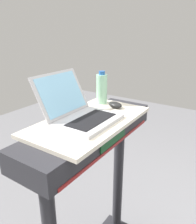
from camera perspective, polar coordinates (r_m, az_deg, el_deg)
name	(u,v)px	position (r m, az deg, el deg)	size (l,w,h in m)	color
desk_board	(90,121)	(1.19, -2.01, -2.25)	(0.69, 0.38, 0.02)	beige
laptop	(80,111)	(1.16, -4.69, 0.19)	(0.33, 0.35, 0.23)	#B7B7BC
computer_mouse	(115,105)	(1.36, 4.34, 1.86)	(0.06, 0.10, 0.03)	black
water_bottle	(102,89)	(1.42, 0.96, 5.94)	(0.07, 0.07, 0.20)	#9EDBB2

